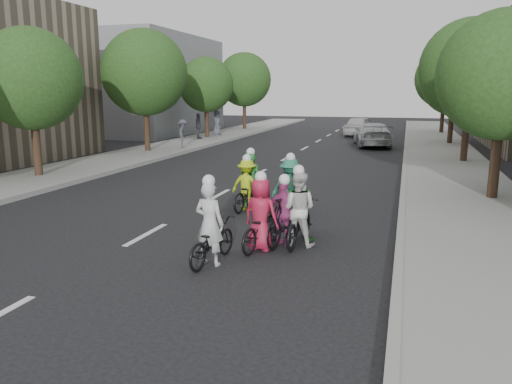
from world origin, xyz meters
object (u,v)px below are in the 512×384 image
at_px(spectator_0, 183,134).
at_px(cyclist_2, 247,190).
at_px(cyclist_1, 299,211).
at_px(cyclist_6, 298,217).
at_px(cyclist_0, 211,235).
at_px(cyclist_5, 251,186).
at_px(spectator_1, 198,126).
at_px(cyclist_3, 285,218).
at_px(follow_car_trail, 360,126).
at_px(cyclist_7, 290,192).
at_px(cyclist_4, 261,222).
at_px(follow_car_lead, 372,135).
at_px(spectator_2, 217,123).

bearing_deg(spectator_0, cyclist_2, -168.82).
bearing_deg(cyclist_1, cyclist_6, 106.99).
height_order(cyclist_0, cyclist_1, cyclist_0).
relative_size(cyclist_0, spectator_0, 1.09).
relative_size(cyclist_5, spectator_1, 1.04).
distance_m(cyclist_3, cyclist_6, 0.32).
relative_size(cyclist_5, follow_car_trail, 0.41).
bearing_deg(cyclist_7, cyclist_6, 112.47).
relative_size(cyclist_4, spectator_0, 1.11).
xyz_separation_m(cyclist_4, spectator_0, (-9.86, 17.07, 0.39)).
xyz_separation_m(follow_car_lead, spectator_1, (-12.24, 0.25, 0.30)).
bearing_deg(follow_car_trail, spectator_1, 42.49).
bearing_deg(cyclist_4, cyclist_2, -56.01).
height_order(cyclist_1, cyclist_5, cyclist_5).
height_order(spectator_0, spectator_1, spectator_1).
height_order(cyclist_4, spectator_2, spectator_2).
relative_size(cyclist_1, cyclist_2, 0.95).
bearing_deg(spectator_0, spectator_2, -12.80).
distance_m(cyclist_1, cyclist_7, 2.12).
xyz_separation_m(cyclist_2, spectator_0, (-8.41, 13.55, 0.39)).
xyz_separation_m(cyclist_5, spectator_2, (-9.61, 21.90, 0.47)).
bearing_deg(follow_car_trail, cyclist_1, 100.90).
bearing_deg(follow_car_lead, cyclist_6, 79.04).
bearing_deg(cyclist_7, cyclist_2, -14.76).
xyz_separation_m(cyclist_2, cyclist_5, (-0.01, 0.43, 0.03)).
height_order(cyclist_2, spectator_1, spectator_1).
relative_size(cyclist_2, cyclist_6, 1.00).
bearing_deg(spectator_1, cyclist_3, -166.72).
bearing_deg(cyclist_6, cyclist_7, -69.80).
height_order(spectator_1, spectator_2, spectator_2).
relative_size(cyclist_6, spectator_2, 1.00).
height_order(follow_car_trail, spectator_2, spectator_2).
relative_size(cyclist_1, spectator_0, 1.06).
distance_m(cyclist_2, cyclist_5, 0.43).
relative_size(cyclist_2, follow_car_lead, 0.37).
relative_size(cyclist_3, spectator_2, 1.02).
relative_size(cyclist_4, cyclist_5, 1.01).
bearing_deg(cyclist_0, spectator_0, -55.78).
bearing_deg(spectator_1, cyclist_0, -170.66).
distance_m(cyclist_2, cyclist_7, 1.53).
height_order(cyclist_1, follow_car_trail, cyclist_1).
distance_m(cyclist_7, follow_car_lead, 19.61).
distance_m(cyclist_2, spectator_0, 15.95).
bearing_deg(cyclist_3, spectator_1, -51.06).
bearing_deg(spectator_1, cyclist_5, -166.88).
height_order(cyclist_5, cyclist_6, cyclist_6).
relative_size(cyclist_6, spectator_1, 1.06).
distance_m(cyclist_5, cyclist_7, 1.73).
relative_size(cyclist_3, follow_car_lead, 0.37).
height_order(cyclist_0, cyclist_6, cyclist_6).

